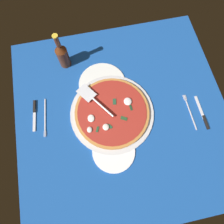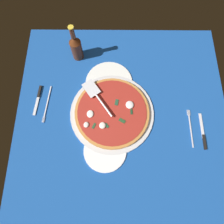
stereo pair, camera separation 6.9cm
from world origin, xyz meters
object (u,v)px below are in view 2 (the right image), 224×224
Objects in this scene: dinner_plate_right at (109,82)px; pizza_server at (97,96)px; place_setting_far at (43,101)px; dinner_plate_left at (105,151)px; beer_bottle at (76,47)px; pizza at (112,112)px; place_setting_near at (197,132)px.

dinner_plate_right is 12.22cm from pizza_server.
pizza_server is at bearing 98.30° from place_setting_far.
dinner_plate_left is 0.89× the size of beer_bottle.
pizza is at bearing -150.55° from beer_bottle.
pizza reaches higher than dinner_plate_right.
beer_bottle reaches higher than place_setting_far.
dinner_plate_left is at bearing 101.66° from place_setting_near.
dinner_plate_left is 0.97× the size of place_setting_far.
beer_bottle is (26.79, 11.71, 4.60)cm from pizza_server.
place_setting_far is at bearing 147.89° from beer_bottle.
pizza_server is (8.09, 7.99, 2.39)cm from pizza.
pizza_server reaches higher than place_setting_near.
dinner_plate_right is (37.45, -1.53, 0.00)cm from dinner_plate_left.
beer_bottle is at bearing -11.79° from pizza_server.
dinner_plate_left is 19.92cm from pizza.
place_setting_near is 0.88× the size of beer_bottle.
place_setting_far is 0.92× the size of beer_bottle.
beer_bottle reaches higher than dinner_plate_right.
pizza reaches higher than dinner_plate_left.
place_setting_near and place_setting_far have the same top height.
pizza is 1.86× the size of place_setting_near.
dinner_plate_left is at bearing -163.23° from beer_bottle.
pizza is at bearing -174.40° from dinner_plate_right.
pizza_server is 0.99× the size of place_setting_far.
dinner_plate_right is at bearing 113.01° from place_setting_far.
beer_bottle reaches higher than pizza_server.
place_setting_near is at bearing -125.20° from beer_bottle.
dinner_plate_right is 52.80cm from place_setting_near.
place_setting_far is (-11.11, 35.61, -0.15)cm from dinner_plate_right.
place_setting_near is (-17.69, -51.35, -4.03)cm from pizza_server.
dinner_plate_right is at bearing 58.22° from place_setting_near.
place_setting_far is (16.34, 80.71, 0.00)cm from place_setting_near.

